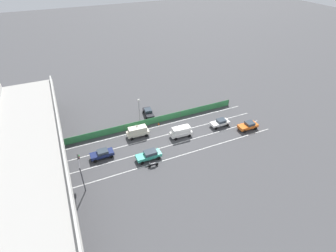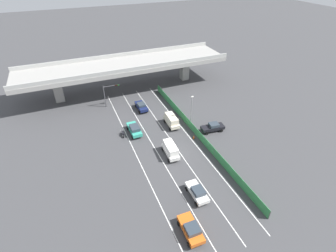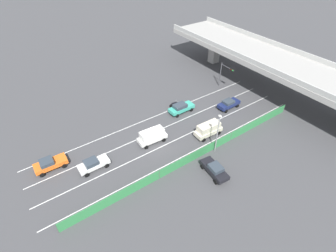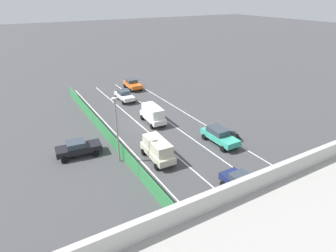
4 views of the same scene
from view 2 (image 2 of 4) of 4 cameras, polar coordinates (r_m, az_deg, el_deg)
The scene contains 18 objects.
ground_plane at distance 43.07m, azimuth 0.69°, elevation -6.82°, with size 300.00×300.00×0.00m, color #424244.
lane_line_left_edge at distance 44.61m, azimuth -7.60°, elevation -5.47°, with size 0.14×43.74×0.01m, color silver.
lane_line_mid_left at distance 45.35m, azimuth -3.31°, elevation -4.40°, with size 0.14×43.74×0.01m, color silver.
lane_line_mid_right at distance 46.35m, azimuth 0.80°, elevation -3.35°, with size 0.14×43.74×0.01m, color silver.
lane_line_right_edge at distance 47.60m, azimuth 4.70°, elevation -2.34°, with size 0.14×43.74×0.01m, color silver.
elevated_overpass at distance 63.02m, azimuth -9.58°, elevation 13.03°, with size 49.45×10.82×7.50m.
green_fence at distance 47.70m, azimuth 6.26°, elevation -1.19°, with size 0.10×39.84×1.57m.
car_van_white at distance 42.54m, azimuth 0.57°, elevation -5.22°, with size 2.13×4.58×2.22m.
car_sedan_white at distance 36.70m, azimuth 6.56°, elevation -14.43°, with size 1.97×4.23×1.58m.
car_sedan_navy at distance 55.43m, azimuth -5.98°, elevation 4.45°, with size 2.01×4.28×1.59m.
car_van_cream at distance 49.73m, azimuth 0.79°, elevation 1.31°, with size 2.12×4.59×2.20m.
car_taxi_teal at distance 48.16m, azimuth -7.54°, elevation -0.68°, with size 2.04×4.69×1.70m.
car_taxi_orange at distance 33.07m, azimuth 5.17°, elevation -21.98°, with size 2.16×4.33×1.64m.
motorcycle at distance 48.12m, azimuth -10.07°, elevation -1.68°, with size 0.60×1.95×0.93m.
parked_sedan_dark at distance 49.14m, azimuth 10.00°, elevation -0.22°, with size 4.56×2.29×1.63m.
traffic_light at distance 56.75m, azimuth -12.91°, elevation 7.63°, with size 3.51×0.49×5.08m.
street_lamp at distance 48.25m, azimuth 5.28°, elevation 3.98°, with size 0.60×0.36×6.64m.
traffic_cone at distance 47.02m, azimuth 5.77°, elevation -2.50°, with size 0.47×0.47×0.61m.
Camera 2 is at (-13.01, -29.70, 28.34)m, focal length 27.25 mm.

